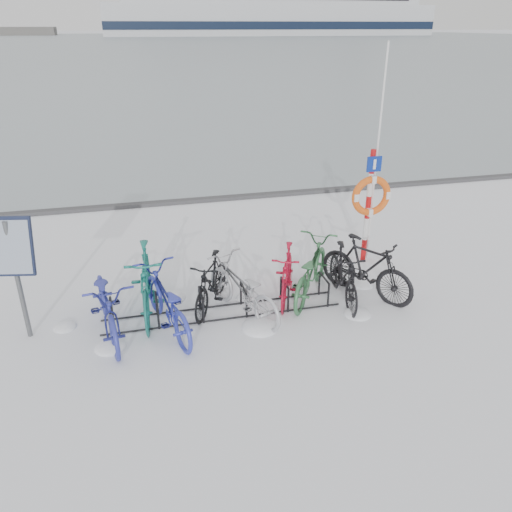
{
  "coord_description": "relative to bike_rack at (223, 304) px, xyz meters",
  "views": [
    {
      "loc": [
        -1.21,
        -7.16,
        4.43
      ],
      "look_at": [
        0.72,
        0.6,
        0.71
      ],
      "focal_mm": 35.0,
      "sensor_mm": 36.0,
      "label": 1
    }
  ],
  "objects": [
    {
      "name": "ground",
      "position": [
        0.0,
        0.0,
        -0.18
      ],
      "size": [
        900.0,
        900.0,
        0.0
      ],
      "primitive_type": "plane",
      "color": "white",
      "rests_on": "ground"
    },
    {
      "name": "ice_sheet",
      "position": [
        0.0,
        155.0,
        -0.17
      ],
      "size": [
        400.0,
        298.0,
        0.02
      ],
      "primitive_type": "cube",
      "color": "#99A4AD",
      "rests_on": "ground"
    },
    {
      "name": "quay_edge",
      "position": [
        0.0,
        5.9,
        -0.13
      ],
      "size": [
        400.0,
        0.25,
        0.1
      ],
      "primitive_type": "cube",
      "color": "#3F3F42",
      "rests_on": "ground"
    },
    {
      "name": "bike_rack",
      "position": [
        0.0,
        0.0,
        0.0
      ],
      "size": [
        4.0,
        0.48,
        0.46
      ],
      "color": "black",
      "rests_on": "ground"
    },
    {
      "name": "info_board",
      "position": [
        -3.06,
        0.05,
        1.24
      ],
      "size": [
        0.7,
        0.37,
        1.98
      ],
      "rotation": [
        0.0,
        0.0,
        -0.21
      ],
      "color": "#595B5E",
      "rests_on": "ground"
    },
    {
      "name": "lifebuoy_station",
      "position": [
        3.21,
        1.32,
        1.22
      ],
      "size": [
        0.8,
        0.23,
        4.18
      ],
      "color": "#B30E10",
      "rests_on": "ground"
    },
    {
      "name": "cruise_ferry",
      "position": [
        63.2,
        226.8,
        12.67
      ],
      "size": [
        143.61,
        27.07,
        47.19
      ],
      "color": "silver",
      "rests_on": "ground"
    },
    {
      "name": "bike_0",
      "position": [
        -1.83,
        -0.12,
        0.36
      ],
      "size": [
        1.02,
        2.14,
        1.08
      ],
      "primitive_type": "imported",
      "rotation": [
        0.0,
        0.0,
        0.16
      ],
      "color": "#2C3295",
      "rests_on": "ground"
    },
    {
      "name": "bike_1",
      "position": [
        -1.21,
        0.34,
        0.42
      ],
      "size": [
        0.7,
        2.04,
        1.2
      ],
      "primitive_type": "imported",
      "rotation": [
        0.0,
        0.0,
        -0.07
      ],
      "color": "#186F63",
      "rests_on": "ground"
    },
    {
      "name": "bike_2",
      "position": [
        -0.94,
        -0.25,
        0.34
      ],
      "size": [
        1.17,
        2.08,
        1.03
      ],
      "primitive_type": "imported",
      "rotation": [
        0.0,
        0.0,
        3.4
      ],
      "color": "#2F38AF",
      "rests_on": "ground"
    },
    {
      "name": "bike_3",
      "position": [
        -0.14,
        0.3,
        0.3
      ],
      "size": [
        1.16,
        1.62,
        0.96
      ],
      "primitive_type": "imported",
      "rotation": [
        0.0,
        0.0,
        -0.5
      ],
      "color": "black",
      "rests_on": "ground"
    },
    {
      "name": "bike_4",
      "position": [
        0.32,
        -0.07,
        0.31
      ],
      "size": [
        1.39,
        1.99,
        0.99
      ],
      "primitive_type": "imported",
      "rotation": [
        0.0,
        0.0,
        3.57
      ],
      "color": "#A5A6AB",
      "rests_on": "ground"
    },
    {
      "name": "bike_5",
      "position": [
        1.2,
        0.28,
        0.31
      ],
      "size": [
        1.05,
        1.67,
        0.97
      ],
      "primitive_type": "imported",
      "rotation": [
        0.0,
        0.0,
        -0.4
      ],
      "color": "#B8112B",
      "rests_on": "ground"
    },
    {
      "name": "bike_6",
      "position": [
        1.64,
        0.29,
        0.34
      ],
      "size": [
        1.68,
        2.02,
        1.04
      ],
      "primitive_type": "imported",
      "rotation": [
        0.0,
        0.0,
        2.54
      ],
      "color": "#336C40",
      "rests_on": "ground"
    },
    {
      "name": "bike_7",
      "position": [
        2.14,
        -0.03,
        0.33
      ],
      "size": [
        0.68,
        1.74,
        1.02
      ],
      "primitive_type": "imported",
      "rotation": [
        0.0,
        0.0,
        -0.12
      ],
      "color": "black",
      "rests_on": "ground"
    },
    {
      "name": "bike_8",
      "position": [
        2.6,
        0.04,
        0.38
      ],
      "size": [
        1.47,
        1.84,
        1.12
      ],
      "primitive_type": "imported",
      "rotation": [
        0.0,
        0.0,
        0.59
      ],
      "color": "black",
      "rests_on": "ground"
    },
    {
      "name": "snow_drifts",
      "position": [
        0.32,
        -0.12,
        -0.18
      ],
      "size": [
        5.72,
        1.84,
        0.21
      ],
      "color": "white",
      "rests_on": "ground"
    }
  ]
}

